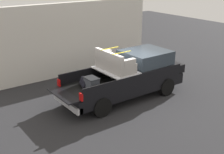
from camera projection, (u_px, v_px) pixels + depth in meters
ground_plane at (123, 98)px, 13.21m from camera, size 40.00×40.00×0.00m
pickup_truck at (130, 75)px, 13.09m from camera, size 6.05×2.06×2.23m
building_facade at (74, 38)px, 15.77m from camera, size 9.15×0.36×3.76m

